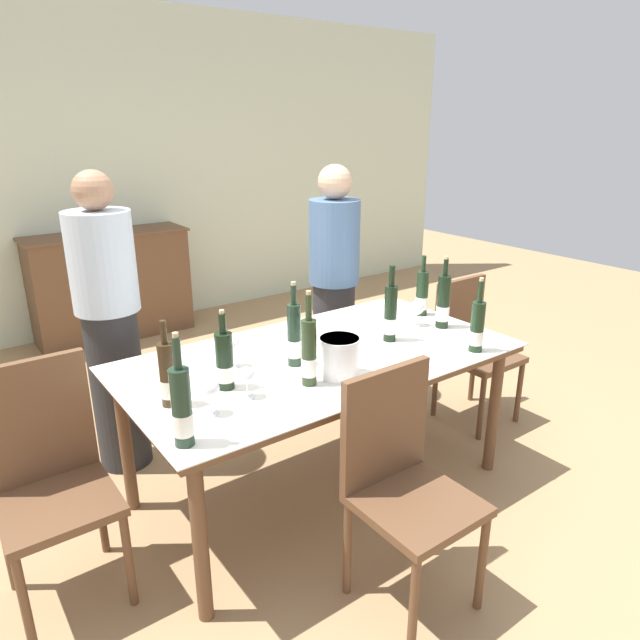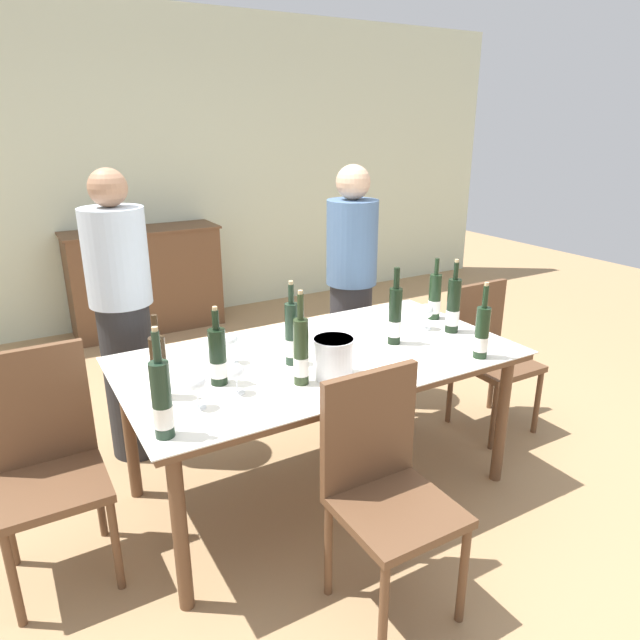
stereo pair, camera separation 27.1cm
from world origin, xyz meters
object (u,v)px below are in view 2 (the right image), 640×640
Objects in this scene: wine_bottle_5 at (292,335)px; wine_glass_4 at (426,312)px; ice_bucket at (333,357)px; chair_near_front at (383,478)px; wine_bottle_8 at (159,369)px; person_host at (124,321)px; wine_bottle_6 at (218,358)px; wine_bottle_3 at (482,333)px; wine_glass_3 at (231,341)px; person_guest_left at (351,287)px; chair_right_end at (487,347)px; chair_left_end at (45,453)px; dining_table at (320,367)px; wine_bottle_2 at (435,298)px; wine_glass_1 at (197,384)px; wine_bottle_0 at (395,317)px; wine_bottle_7 at (453,307)px; sideboard_cabinet at (146,280)px; wine_bottle_4 at (162,401)px; wine_glass_0 at (289,332)px; wine_glass_2 at (236,373)px; wine_bottle_1 at (301,353)px.

wine_bottle_5 is 0.85m from wine_glass_4.
chair_near_front is (-0.07, -0.49, -0.31)m from ice_bucket.
person_host is at bearing 87.11° from wine_bottle_8.
wine_bottle_3 is at bearing -16.66° from wine_bottle_6.
person_guest_left is (1.12, 0.69, -0.07)m from wine_glass_3.
chair_right_end is (0.59, 0.50, -0.37)m from wine_bottle_3.
person_host is at bearing 56.31° from chair_left_end.
wine_bottle_2 is at bearing 9.53° from dining_table.
wine_glass_1 is (-0.53, -0.20, -0.04)m from wine_bottle_5.
wine_bottle_0 is 0.29m from wine_glass_4.
wine_bottle_7 is at bearing -85.67° from person_guest_left.
wine_bottle_4 reaches higher than sideboard_cabinet.
wine_bottle_8 is (-1.57, 0.01, -0.01)m from wine_bottle_7.
wine_glass_0 is at bearing 93.58° from ice_bucket.
chair_left_end is 0.60× the size of person_host.
wine_bottle_3 is 1.23m from person_guest_left.
person_guest_left reaches higher than wine_bottle_0.
chair_right_end is (1.25, 0.09, -0.18)m from dining_table.
wine_glass_4 is 0.16× the size of chair_right_end.
ice_bucket is 0.75m from wine_bottle_3.
wine_bottle_8 is 2.49× the size of wine_glass_4.
wine_bottle_3 reaches higher than ice_bucket.
person_guest_left is at bearing 87.27° from wine_bottle_3.
wine_glass_2 is 0.89× the size of wine_glass_3.
sideboard_cabinet is 3.02m from chair_left_end.
person_host is at bearing 110.60° from chair_near_front.
wine_bottle_4 is 0.27× the size of person_guest_left.
wine_glass_2 is (0.18, 0.04, -0.01)m from wine_glass_1.
ice_bucket is 1.28× the size of wine_glass_4.
wine_bottle_2 is 0.22× the size of person_guest_left.
wine_glass_1 is 0.96× the size of wine_glass_3.
chair_near_front is at bearing -27.01° from wine_bottle_4.
chair_right_end is at bearing 4.51° from wine_bottle_5.
wine_glass_2 is (-0.34, -0.16, -0.05)m from wine_bottle_5.
chair_right_end is at bearing -63.79° from sideboard_cabinet.
person_host reaches higher than wine_bottle_3.
wine_bottle_5 reaches higher than wine_bottle_2.
wine_bottle_6 reaches higher than chair_near_front.
person_guest_left reaches higher than wine_bottle_1.
wine_bottle_1 is 1.19× the size of wine_bottle_2.
wine_bottle_7 is (0.94, -0.05, -0.00)m from wine_bottle_5.
wine_bottle_2 is at bearing 7.09° from wine_bottle_8.
wine_bottle_1 is at bearing -63.66° from wine_glass_3.
wine_glass_1 is (-0.15, -0.17, -0.02)m from wine_bottle_6.
wine_glass_0 is at bearing 15.82° from wine_bottle_8.
wine_bottle_6 is at bearing 149.76° from wine_bottle_1.
wine_bottle_0 is at bearing -155.56° from wine_bottle_2.
chair_near_front is at bearing -88.69° from wine_bottle_5.
wine_bottle_0 is 1.31m from wine_bottle_4.
wine_bottle_0 is 0.25× the size of person_host.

